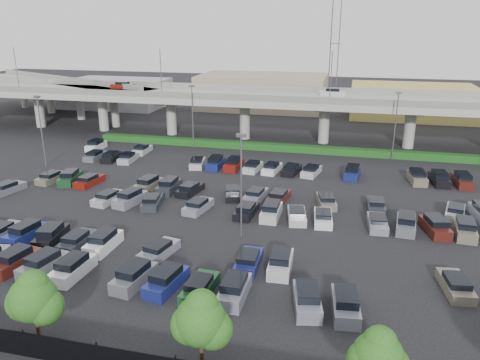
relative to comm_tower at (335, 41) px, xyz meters
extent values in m
plane|color=black|center=(-4.00, -74.00, -15.61)|extent=(280.00, 280.00, 0.00)
cube|color=gray|center=(-4.00, -42.00, -8.36)|extent=(150.00, 13.00, 1.10)
cube|color=#62625D|center=(-4.00, -48.25, -7.31)|extent=(150.00, 0.50, 1.00)
cube|color=#62625D|center=(-4.00, -35.75, -7.31)|extent=(150.00, 0.50, 1.00)
cylinder|color=gray|center=(-55.00, -42.00, -12.26)|extent=(1.80, 1.80, 6.70)
cube|color=#62625D|center=(-55.00, -42.00, -9.11)|extent=(2.60, 9.75, 0.50)
cylinder|color=gray|center=(-41.00, -42.00, -12.26)|extent=(1.80, 1.80, 6.70)
cube|color=#62625D|center=(-41.00, -42.00, -9.11)|extent=(2.60, 9.75, 0.50)
cylinder|color=gray|center=(-27.00, -42.00, -12.26)|extent=(1.80, 1.80, 6.70)
cube|color=#62625D|center=(-27.00, -42.00, -9.11)|extent=(2.60, 9.75, 0.50)
cylinder|color=gray|center=(-13.00, -42.00, -12.26)|extent=(1.80, 1.80, 6.70)
cube|color=#62625D|center=(-13.00, -42.00, -9.11)|extent=(2.60, 9.75, 0.50)
cylinder|color=gray|center=(1.00, -42.00, -12.26)|extent=(1.80, 1.80, 6.70)
cube|color=#62625D|center=(1.00, -42.00, -9.11)|extent=(2.60, 9.75, 0.50)
cylinder|color=gray|center=(15.00, -42.00, -12.26)|extent=(1.80, 1.80, 6.70)
cube|color=#62625D|center=(15.00, -42.00, -9.11)|extent=(2.60, 9.75, 0.50)
cube|color=maroon|center=(-38.00, -39.00, -7.40)|extent=(4.40, 1.82, 0.82)
cube|color=black|center=(-38.00, -39.00, -6.77)|extent=(2.30, 1.60, 0.50)
cube|color=#A9A9AE|center=(2.00, -39.00, -7.40)|extent=(4.40, 1.82, 0.82)
cube|color=black|center=(2.00, -39.00, -6.77)|extent=(2.30, 1.60, 0.50)
cylinder|color=#545359|center=(-54.00, -48.10, -3.81)|extent=(0.14, 0.14, 8.00)
cylinder|color=#545359|center=(-26.00, -48.10, -3.81)|extent=(0.14, 0.14, 8.00)
cylinder|color=#545359|center=(2.00, -48.10, -3.81)|extent=(0.14, 0.14, 8.00)
cube|color=gray|center=(-56.00, -31.00, -8.36)|extent=(50.93, 30.13, 1.10)
cube|color=#62625D|center=(-56.00, -31.00, -7.31)|extent=(47.34, 22.43, 1.00)
cylinder|color=gray|center=(-73.22, -22.97, -12.26)|extent=(1.60, 1.60, 6.70)
cylinder|color=gray|center=(-62.34, -28.04, -12.26)|extent=(1.60, 1.60, 6.70)
cylinder|color=gray|center=(-51.47, -33.11, -12.26)|extent=(1.60, 1.60, 6.70)
cylinder|color=gray|center=(-40.59, -38.18, -12.26)|extent=(1.60, 1.60, 6.70)
cube|color=#134214|center=(-4.00, -49.00, -15.06)|extent=(66.00, 1.60, 1.10)
cylinder|color=black|center=(-13.00, -102.00, -14.61)|extent=(0.10, 0.10, 2.00)
cylinder|color=black|center=(-8.00, -102.00, -14.61)|extent=(0.10, 0.10, 2.00)
cylinder|color=#332316|center=(-13.00, -100.67, -14.63)|extent=(0.26, 0.26, 1.96)
sphere|color=#1D4813|center=(-13.00, -100.67, -12.24)|extent=(3.04, 3.04, 3.04)
sphere|color=#1D4813|center=(-12.29, -100.57, -12.79)|extent=(2.39, 2.39, 2.39)
sphere|color=#1D4813|center=(-13.60, -100.75, -12.57)|extent=(2.39, 2.39, 2.39)
sphere|color=#1D4813|center=(-12.96, -100.55, -11.37)|extent=(2.06, 2.06, 2.06)
cylinder|color=#332316|center=(-2.00, -100.39, -14.63)|extent=(0.26, 0.26, 1.97)
sphere|color=#1D4813|center=(-2.00, -100.39, -12.22)|extent=(3.07, 3.07, 3.07)
sphere|color=#1D4813|center=(-1.29, -100.29, -12.76)|extent=(2.41, 2.41, 2.41)
sphere|color=#1D4813|center=(-2.60, -100.47, -12.55)|extent=(2.41, 2.41, 2.41)
sphere|color=#1D4813|center=(-1.96, -100.27, -11.34)|extent=(2.08, 2.08, 2.08)
sphere|color=#1D4813|center=(8.00, -100.82, -12.52)|extent=(2.79, 2.79, 2.79)
sphere|color=#1D4813|center=(8.04, -100.70, -11.72)|extent=(1.89, 1.89, 1.89)
cube|color=#4B1914|center=(-21.25, -92.50, -15.09)|extent=(2.45, 4.62, 1.05)
cube|color=black|center=(-21.25, -92.50, -14.27)|extent=(1.97, 2.81, 0.65)
cube|color=slate|center=(-18.50, -92.50, -15.09)|extent=(2.58, 4.66, 1.05)
cube|color=black|center=(-18.50, -92.50, -14.27)|extent=(2.04, 2.85, 0.65)
cube|color=white|center=(-15.75, -92.50, -15.09)|extent=(2.02, 4.48, 1.05)
cube|color=black|center=(-15.75, -92.50, -14.27)|extent=(1.72, 2.67, 0.65)
cube|color=slate|center=(-10.25, -92.50, -15.09)|extent=(2.45, 4.62, 1.05)
cube|color=black|center=(-10.25, -92.50, -14.27)|extent=(1.97, 2.81, 0.65)
cube|color=navy|center=(-7.50, -92.50, -15.09)|extent=(2.50, 4.63, 1.05)
cube|color=black|center=(-7.50, -92.50, -14.27)|extent=(2.00, 2.82, 0.65)
cube|color=#184423|center=(-4.75, -92.50, -15.20)|extent=(2.05, 4.49, 0.82)
cube|color=black|center=(-4.75, -92.70, -14.57)|extent=(1.72, 2.38, 0.50)
cube|color=gray|center=(-2.00, -92.50, -15.09)|extent=(1.83, 4.40, 1.05)
cube|color=black|center=(-2.00, -92.50, -14.27)|extent=(1.61, 2.60, 0.65)
cube|color=gray|center=(3.50, -92.50, -15.09)|extent=(2.64, 4.67, 1.05)
cube|color=black|center=(3.50, -92.50, -14.27)|extent=(2.08, 2.86, 0.65)
cube|color=gray|center=(6.25, -92.50, -15.09)|extent=(2.31, 4.58, 1.05)
cube|color=black|center=(6.25, -92.50, -14.27)|extent=(1.89, 2.76, 0.65)
cube|color=gray|center=(-26.75, -87.50, -15.20)|extent=(1.87, 4.42, 0.82)
cube|color=navy|center=(-24.00, -87.50, -15.09)|extent=(2.34, 4.59, 1.05)
cube|color=black|center=(-24.00, -87.50, -14.27)|extent=(1.91, 2.78, 0.65)
cube|color=black|center=(-21.25, -87.50, -15.09)|extent=(2.49, 4.63, 1.05)
cube|color=black|center=(-21.25, -87.50, -14.27)|extent=(1.99, 2.82, 0.65)
cube|color=#2A2F36|center=(-18.50, -87.50, -15.20)|extent=(1.89, 4.43, 0.82)
cube|color=black|center=(-18.50, -87.70, -14.57)|extent=(1.64, 2.33, 0.50)
cube|color=white|center=(-15.75, -87.50, -15.09)|extent=(1.87, 4.42, 1.05)
cube|color=black|center=(-15.75, -87.50, -14.27)|extent=(1.63, 2.62, 0.65)
cube|color=gray|center=(-10.25, -87.50, -15.20)|extent=(2.70, 4.68, 0.82)
cube|color=black|center=(-10.25, -87.70, -14.57)|extent=(2.05, 2.58, 0.50)
cube|color=navy|center=(-2.00, -87.50, -15.20)|extent=(1.87, 4.42, 0.82)
cube|color=black|center=(-2.00, -87.70, -14.57)|extent=(1.63, 2.32, 0.50)
cube|color=silver|center=(0.75, -87.50, -15.09)|extent=(2.00, 4.47, 1.05)
cube|color=black|center=(0.75, -87.50, -14.27)|extent=(1.71, 2.66, 0.65)
cube|color=#6D6755|center=(14.50, -87.50, -15.20)|extent=(2.39, 4.60, 0.82)
cube|color=black|center=(14.50, -87.70, -14.57)|extent=(1.90, 2.49, 0.50)
cube|color=slate|center=(-35.00, -76.50, -15.20)|extent=(2.60, 4.66, 0.82)
cube|color=black|center=(-35.00, -76.70, -14.57)|extent=(2.00, 2.56, 0.50)
cube|color=#A9A9AE|center=(-21.25, -76.50, -15.20)|extent=(2.50, 4.63, 0.82)
cube|color=black|center=(-21.25, -76.70, -14.57)|extent=(1.95, 2.53, 0.50)
cube|color=gray|center=(-18.50, -76.50, -15.09)|extent=(2.74, 4.69, 1.05)
cube|color=black|center=(-18.50, -76.50, -14.27)|extent=(2.13, 2.89, 0.65)
cube|color=#2A2F36|center=(-15.75, -76.50, -15.20)|extent=(2.62, 4.67, 0.82)
cube|color=black|center=(-15.75, -76.70, -14.57)|extent=(2.01, 2.56, 0.50)
cube|color=gray|center=(-10.25, -76.50, -15.20)|extent=(2.53, 4.64, 0.82)
cube|color=black|center=(-10.25, -76.70, -14.57)|extent=(1.96, 2.53, 0.50)
cube|color=black|center=(-4.75, -76.50, -15.20)|extent=(2.11, 4.51, 0.82)
cube|color=black|center=(-4.75, -76.70, -14.57)|extent=(1.75, 2.40, 0.50)
cube|color=silver|center=(-2.00, -76.50, -15.09)|extent=(1.82, 4.40, 1.05)
cube|color=black|center=(-2.00, -76.50, -14.27)|extent=(1.60, 2.60, 0.65)
cube|color=silver|center=(0.75, -76.50, -15.20)|extent=(2.58, 4.66, 0.82)
cube|color=black|center=(0.75, -76.70, -14.57)|extent=(1.99, 2.55, 0.50)
cube|color=white|center=(3.50, -76.50, -15.20)|extent=(2.26, 4.56, 0.82)
cube|color=black|center=(3.50, -76.70, -14.57)|extent=(1.83, 2.45, 0.50)
cube|color=gray|center=(9.00, -76.50, -15.20)|extent=(2.09, 4.50, 0.82)
cube|color=black|center=(9.00, -76.70, -14.57)|extent=(1.74, 2.40, 0.50)
cube|color=slate|center=(11.75, -76.50, -15.09)|extent=(2.23, 4.55, 1.05)
cube|color=black|center=(11.75, -76.50, -14.27)|extent=(1.84, 2.74, 0.65)
cube|color=#4B1914|center=(14.50, -76.50, -15.09)|extent=(2.78, 4.70, 1.05)
cube|color=black|center=(14.50, -76.50, -14.27)|extent=(2.16, 2.90, 0.65)
cube|color=#6D6755|center=(17.25, -76.50, -15.09)|extent=(2.11, 4.51, 1.05)
cube|color=black|center=(17.25, -76.50, -14.27)|extent=(1.77, 2.70, 0.65)
cube|color=#6D6755|center=(-32.25, -71.50, -15.20)|extent=(2.25, 4.56, 0.82)
cube|color=black|center=(-32.25, -71.70, -14.57)|extent=(1.82, 2.45, 0.50)
cube|color=#184423|center=(-29.50, -71.50, -15.09)|extent=(2.67, 4.68, 1.05)
cube|color=black|center=(-29.50, -71.50, -14.27)|extent=(2.09, 2.87, 0.65)
cube|color=maroon|center=(-26.75, -71.50, -15.20)|extent=(2.24, 4.56, 0.82)
cube|color=black|center=(-26.75, -71.70, -14.57)|extent=(1.82, 2.45, 0.50)
cube|color=#6D6755|center=(-18.50, -71.50, -15.09)|extent=(2.40, 4.61, 1.05)
cube|color=black|center=(-18.50, -71.50, -14.27)|extent=(1.94, 2.79, 0.65)
cube|color=#2A2F36|center=(-15.75, -71.50, -15.09)|extent=(1.82, 4.40, 1.05)
cube|color=black|center=(-15.75, -71.50, -14.27)|extent=(1.60, 2.60, 0.65)
cube|color=black|center=(-13.00, -71.50, -15.20)|extent=(2.60, 4.66, 0.82)
cube|color=black|center=(-13.00, -71.70, -14.57)|extent=(2.00, 2.56, 0.50)
cube|color=black|center=(-7.50, -71.50, -15.20)|extent=(2.81, 4.71, 0.82)
cube|color=black|center=(-7.50, -71.69, -14.57)|extent=(2.10, 2.61, 0.50)
cube|color=gray|center=(-4.75, -71.50, -15.20)|extent=(2.30, 4.57, 0.82)
cube|color=black|center=(-4.75, -71.70, -14.57)|extent=(1.85, 2.46, 0.50)
cube|color=#4B1914|center=(-2.00, -71.50, -15.20)|extent=(2.42, 4.61, 0.82)
cube|color=black|center=(-2.00, -71.70, -14.57)|extent=(1.91, 2.50, 0.50)
cube|color=#6D6755|center=(3.50, -71.50, -15.20)|extent=(2.73, 4.69, 0.82)
cube|color=black|center=(3.50, -71.70, -14.57)|extent=(2.06, 2.59, 0.50)
cube|color=#2A2F36|center=(9.00, -71.50, -15.20)|extent=(1.97, 4.46, 0.82)
cube|color=black|center=(9.00, -71.70, -14.57)|extent=(1.68, 2.36, 0.50)
cube|color=silver|center=(17.25, -71.50, -15.20)|extent=(2.76, 4.70, 0.82)
cube|color=black|center=(17.25, -71.69, -14.57)|extent=(2.08, 2.60, 0.50)
cube|color=slate|center=(-32.25, -60.50, -15.20)|extent=(1.84, 4.41, 0.82)
cube|color=black|center=(-32.25, -60.70, -14.57)|extent=(1.61, 2.31, 0.50)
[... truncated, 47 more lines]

